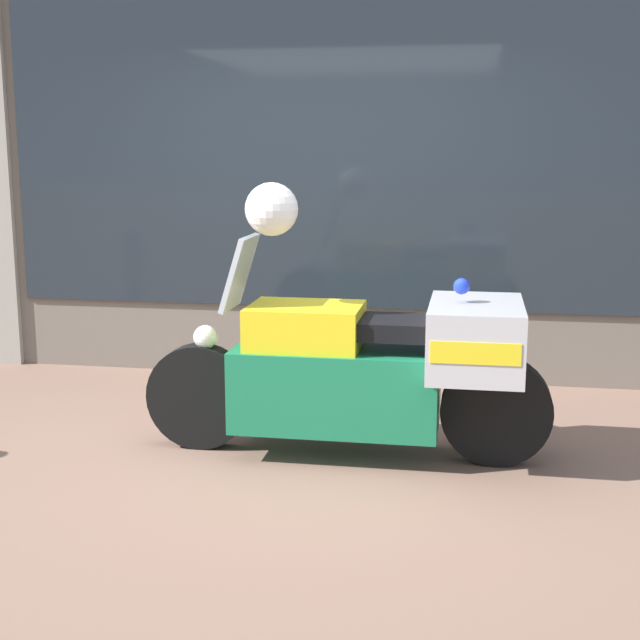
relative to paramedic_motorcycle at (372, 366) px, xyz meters
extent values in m
plane|color=#7A5B4C|center=(-0.54, -0.06, -0.53)|extent=(60.00, 60.00, 0.00)
cube|color=#6B6056|center=(-0.54, 1.94, 1.44)|extent=(6.62, 0.40, 3.94)
cube|color=#1E262D|center=(-0.18, 1.72, 1.49)|extent=(5.60, 0.02, 2.94)
cube|color=slate|center=(-0.22, 1.95, -0.26)|extent=(5.38, 0.30, 0.55)
cube|color=silver|center=(-0.22, 2.09, 0.70)|extent=(5.38, 0.02, 1.40)
cube|color=beige|center=(-0.22, 1.95, 1.39)|extent=(5.38, 0.30, 0.02)
cube|color=#195623|center=(-2.13, 1.95, 1.43)|extent=(0.18, 0.04, 0.06)
cube|color=#C68E19|center=(-0.86, 1.95, 1.43)|extent=(0.18, 0.04, 0.06)
cube|color=black|center=(0.42, 1.95, 1.43)|extent=(0.18, 0.04, 0.06)
cube|color=red|center=(-1.91, 1.88, 0.15)|extent=(0.19, 0.03, 0.27)
cube|color=#2866B7|center=(-0.22, 1.88, 0.15)|extent=(0.19, 0.03, 0.27)
cube|color=#2D8E42|center=(1.47, 1.88, 0.15)|extent=(0.19, 0.02, 0.27)
cylinder|color=black|center=(-1.01, 0.00, -0.22)|extent=(0.62, 0.14, 0.61)
cylinder|color=black|center=(0.69, 0.00, -0.22)|extent=(0.62, 0.14, 0.61)
cube|color=#19754C|center=(-0.20, 0.00, -0.13)|extent=(1.16, 0.54, 0.46)
cube|color=yellow|center=(-0.38, 0.00, 0.20)|extent=(0.63, 0.49, 0.27)
cube|color=black|center=(0.06, 0.00, 0.23)|extent=(0.67, 0.41, 0.10)
cube|color=#B7B7BC|center=(0.57, 0.00, 0.19)|extent=(0.51, 0.79, 0.38)
cube|color=yellow|center=(0.57, 0.00, 0.19)|extent=(0.46, 0.80, 0.11)
cube|color=#B2BCC6|center=(-0.76, 0.00, 0.51)|extent=(0.16, 0.38, 0.42)
sphere|color=white|center=(-0.97, 0.00, 0.13)|extent=(0.14, 0.14, 0.14)
sphere|color=blue|center=(0.48, 0.00, 0.47)|extent=(0.09, 0.09, 0.09)
sphere|color=white|center=(-0.57, 0.00, 0.87)|extent=(0.30, 0.30, 0.30)
camera|label=1|loc=(0.54, -4.84, 1.21)|focal=50.00mm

